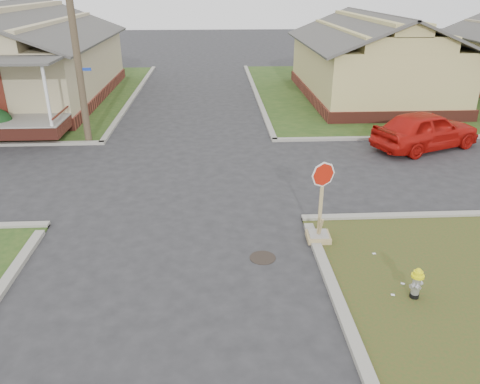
{
  "coord_description": "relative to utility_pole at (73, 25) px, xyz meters",
  "views": [
    {
      "loc": [
        1.12,
        -10.18,
        6.13
      ],
      "look_at": [
        1.73,
        1.0,
        1.1
      ],
      "focal_mm": 35.0,
      "sensor_mm": 36.0,
      "label": 1
    }
  ],
  "objects": [
    {
      "name": "ground",
      "position": [
        4.2,
        -8.9,
        -4.66
      ],
      "size": [
        120.0,
        120.0,
        0.0
      ],
      "primitive_type": "plane",
      "color": "#262628",
      "rests_on": "ground"
    },
    {
      "name": "curbs",
      "position": [
        4.2,
        -3.9,
        -4.66
      ],
      "size": [
        80.0,
        40.0,
        0.12
      ],
      "primitive_type": null,
      "color": "gray",
      "rests_on": "ground"
    },
    {
      "name": "manhole",
      "position": [
        6.4,
        -9.4,
        -4.66
      ],
      "size": [
        0.64,
        0.64,
        0.01
      ],
      "primitive_type": "cylinder",
      "color": "black",
      "rests_on": "ground"
    },
    {
      "name": "corner_house",
      "position": [
        -5.8,
        7.78,
        -2.38
      ],
      "size": [
        10.1,
        15.5,
        5.3
      ],
      "color": "maroon",
      "rests_on": "ground"
    },
    {
      "name": "side_house_yellow",
      "position": [
        14.2,
        7.6,
        -2.47
      ],
      "size": [
        7.6,
        11.6,
        4.7
      ],
      "color": "maroon",
      "rests_on": "ground"
    },
    {
      "name": "utility_pole",
      "position": [
        0.0,
        0.0,
        0.0
      ],
      "size": [
        1.8,
        0.28,
        9.0
      ],
      "color": "#433526",
      "rests_on": "ground"
    },
    {
      "name": "fire_hydrant",
      "position": [
        9.44,
        -11.18,
        -4.22
      ],
      "size": [
        0.27,
        0.27,
        0.71
      ],
      "rotation": [
        0.0,
        0.0,
        0.38
      ],
      "color": "black",
      "rests_on": "ground"
    },
    {
      "name": "stop_sign",
      "position": [
        7.91,
        -8.67,
        -4.15
      ],
      "size": [
        0.61,
        0.6,
        2.15
      ],
      "rotation": [
        0.0,
        0.0,
        -0.04
      ],
      "color": "#9E8856",
      "rests_on": "ground"
    },
    {
      "name": "red_sedan",
      "position": [
        13.69,
        -1.55,
        -3.89
      ],
      "size": [
        4.89,
        3.43,
        1.55
      ],
      "primitive_type": "imported",
      "rotation": [
        0.0,
        0.0,
        1.96
      ],
      "color": "#B9130D",
      "rests_on": "ground"
    }
  ]
}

